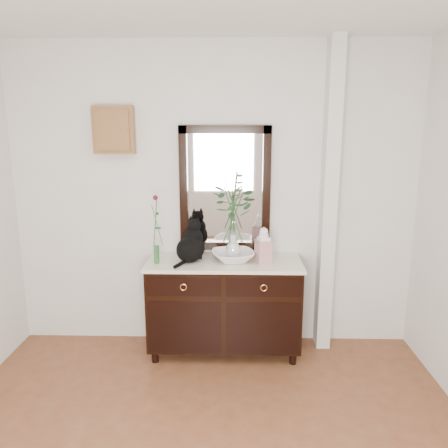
{
  "coord_description": "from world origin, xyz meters",
  "views": [
    {
      "loc": [
        0.18,
        -1.85,
        1.98
      ],
      "look_at": [
        0.1,
        1.63,
        1.2
      ],
      "focal_mm": 35.0,
      "sensor_mm": 36.0,
      "label": 1
    }
  ],
  "objects_px": {
    "sideboard": "(224,302)",
    "cat": "(190,241)",
    "lotus_bowl": "(233,256)",
    "ginger_jar": "(264,245)"
  },
  "relations": [
    {
      "from": "sideboard",
      "to": "cat",
      "type": "relative_size",
      "value": 3.64
    },
    {
      "from": "lotus_bowl",
      "to": "ginger_jar",
      "type": "bearing_deg",
      "value": -10.31
    },
    {
      "from": "cat",
      "to": "ginger_jar",
      "type": "distance_m",
      "value": 0.62
    },
    {
      "from": "sideboard",
      "to": "ginger_jar",
      "type": "xyz_separation_m",
      "value": [
        0.33,
        -0.04,
        0.53
      ]
    },
    {
      "from": "cat",
      "to": "lotus_bowl",
      "type": "height_order",
      "value": "cat"
    },
    {
      "from": "cat",
      "to": "lotus_bowl",
      "type": "bearing_deg",
      "value": 25.13
    },
    {
      "from": "sideboard",
      "to": "cat",
      "type": "bearing_deg",
      "value": -178.97
    },
    {
      "from": "lotus_bowl",
      "to": "sideboard",
      "type": "bearing_deg",
      "value": -173.85
    },
    {
      "from": "sideboard",
      "to": "cat",
      "type": "height_order",
      "value": "cat"
    },
    {
      "from": "sideboard",
      "to": "lotus_bowl",
      "type": "bearing_deg",
      "value": 6.15
    }
  ]
}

